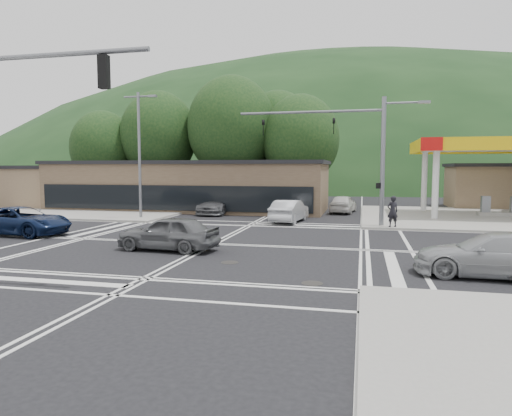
% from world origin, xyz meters
% --- Properties ---
extents(ground, '(120.00, 120.00, 0.00)m').
position_xyz_m(ground, '(0.00, 0.00, 0.00)').
color(ground, black).
rests_on(ground, ground).
extents(sidewalk_ne, '(16.00, 16.00, 0.15)m').
position_xyz_m(sidewalk_ne, '(15.00, 15.00, 0.07)').
color(sidewalk_ne, gray).
rests_on(sidewalk_ne, ground).
extents(sidewalk_nw, '(16.00, 16.00, 0.15)m').
position_xyz_m(sidewalk_nw, '(-15.00, 15.00, 0.07)').
color(sidewalk_nw, gray).
rests_on(sidewalk_nw, ground).
extents(gas_station_canopy, '(12.32, 8.34, 5.75)m').
position_xyz_m(gas_station_canopy, '(16.99, 15.99, 5.04)').
color(gas_station_canopy, silver).
rests_on(gas_station_canopy, ground).
extents(convenience_store, '(10.00, 6.00, 3.80)m').
position_xyz_m(convenience_store, '(20.00, 25.00, 1.90)').
color(convenience_store, '#846B4F').
rests_on(convenience_store, ground).
extents(commercial_row, '(24.00, 8.00, 4.00)m').
position_xyz_m(commercial_row, '(-8.00, 17.00, 2.00)').
color(commercial_row, brown).
rests_on(commercial_row, ground).
extents(commercial_nw, '(8.00, 7.00, 3.60)m').
position_xyz_m(commercial_nw, '(-24.00, 17.00, 1.80)').
color(commercial_nw, '#846B4F').
rests_on(commercial_nw, ground).
extents(hill_north, '(252.00, 126.00, 140.00)m').
position_xyz_m(hill_north, '(0.00, 90.00, 0.00)').
color(hill_north, '#183317').
rests_on(hill_north, ground).
extents(tree_n_a, '(8.00, 8.00, 11.75)m').
position_xyz_m(tree_n_a, '(-14.00, 24.00, 7.14)').
color(tree_n_a, '#382619').
rests_on(tree_n_a, ground).
extents(tree_n_b, '(9.00, 9.00, 12.98)m').
position_xyz_m(tree_n_b, '(-6.00, 24.00, 7.79)').
color(tree_n_b, '#382619').
rests_on(tree_n_b, ground).
extents(tree_n_c, '(7.60, 7.60, 10.87)m').
position_xyz_m(tree_n_c, '(1.00, 24.00, 6.49)').
color(tree_n_c, '#382619').
rests_on(tree_n_c, ground).
extents(tree_n_d, '(6.80, 6.80, 9.76)m').
position_xyz_m(tree_n_d, '(-20.00, 23.00, 5.84)').
color(tree_n_d, '#382619').
rests_on(tree_n_d, ground).
extents(tree_n_e, '(8.40, 8.40, 11.98)m').
position_xyz_m(tree_n_e, '(-2.00, 28.00, 7.14)').
color(tree_n_e, '#382619').
rests_on(tree_n_e, ground).
extents(streetlight_nw, '(2.50, 0.25, 9.00)m').
position_xyz_m(streetlight_nw, '(-8.44, 9.00, 5.05)').
color(streetlight_nw, slate).
rests_on(streetlight_nw, ground).
extents(signal_mast_ne, '(11.65, 0.30, 8.00)m').
position_xyz_m(signal_mast_ne, '(6.95, 8.20, 5.07)').
color(signal_mast_ne, slate).
rests_on(signal_mast_ne, ground).
extents(car_blue_west, '(5.72, 2.84, 1.56)m').
position_xyz_m(car_blue_west, '(-11.35, 0.50, 0.78)').
color(car_blue_west, '#0D1A3A').
rests_on(car_blue_west, ground).
extents(car_grey_center, '(4.71, 2.20, 1.56)m').
position_xyz_m(car_grey_center, '(-1.45, -2.03, 0.78)').
color(car_grey_center, '#55575A').
rests_on(car_grey_center, ground).
extents(car_silver_east, '(5.39, 2.55, 1.52)m').
position_xyz_m(car_silver_east, '(11.44, -4.23, 0.76)').
color(car_silver_east, '#9A9DA1').
rests_on(car_silver_east, ground).
extents(car_queue_a, '(2.14, 4.80, 1.53)m').
position_xyz_m(car_queue_a, '(2.19, 9.72, 0.76)').
color(car_queue_a, '#A4A6AB').
rests_on(car_queue_a, ground).
extents(car_queue_b, '(2.28, 4.55, 1.49)m').
position_xyz_m(car_queue_b, '(5.50, 17.08, 0.74)').
color(car_queue_b, silver).
rests_on(car_queue_b, ground).
extents(car_northbound, '(2.22, 5.35, 1.55)m').
position_xyz_m(car_northbound, '(-4.32, 13.97, 0.77)').
color(car_northbound, '#555759').
rests_on(car_northbound, ground).
extents(pedestrian, '(0.80, 0.68, 1.88)m').
position_xyz_m(pedestrian, '(8.81, 7.50, 1.09)').
color(pedestrian, black).
rests_on(pedestrian, sidewalk_ne).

